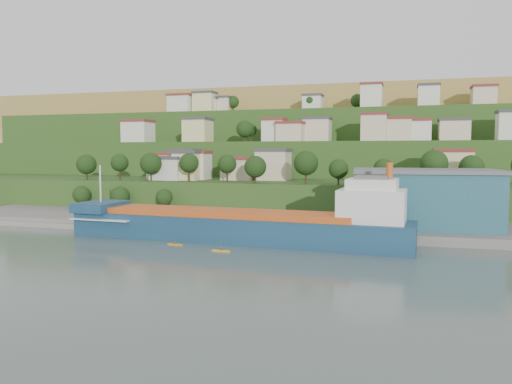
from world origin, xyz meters
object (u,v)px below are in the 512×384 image
at_px(caravan, 89,215).
at_px(kayak_orange, 175,244).
at_px(cargo_ship_near, 246,227).
at_px(warehouse, 424,198).

xyz_separation_m(caravan, kayak_orange, (33.19, -18.66, -2.26)).
relative_size(cargo_ship_near, warehouse, 2.26).
height_order(caravan, kayak_orange, caravan).
bearing_deg(caravan, kayak_orange, -51.35).
xyz_separation_m(warehouse, caravan, (-81.35, -7.80, -5.93)).
distance_m(warehouse, caravan, 81.94).
relative_size(cargo_ship_near, caravan, 13.14).
relative_size(cargo_ship_near, kayak_orange, 22.40).
bearing_deg(warehouse, caravan, -179.25).
height_order(warehouse, kayak_orange, warehouse).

